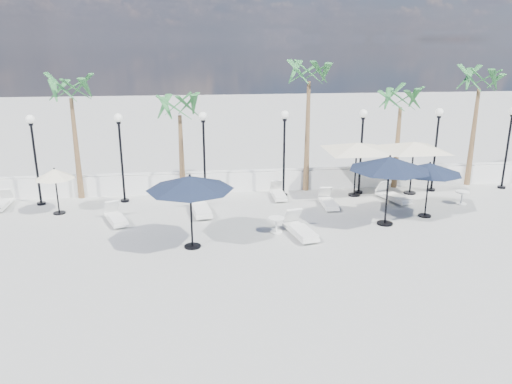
{
  "coord_description": "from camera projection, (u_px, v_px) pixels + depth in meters",
  "views": [
    {
      "loc": [
        -3.73,
        -14.68,
        6.77
      ],
      "look_at": [
        -1.73,
        2.38,
        1.5
      ],
      "focal_mm": 35.0,
      "sensor_mm": 36.0,
      "label": 1
    }
  ],
  "objects": [
    {
      "name": "ground",
      "position": [
        317.0,
        255.0,
        16.33
      ],
      "size": [
        100.0,
        100.0,
        0.0
      ],
      "primitive_type": "plane",
      "color": "#9FA09B",
      "rests_on": "ground"
    },
    {
      "name": "balustrade",
      "position": [
        280.0,
        180.0,
        23.32
      ],
      "size": [
        26.0,
        0.3,
        1.01
      ],
      "color": "white",
      "rests_on": "ground"
    },
    {
      "name": "lamppost_0",
      "position": [
        34.0,
        147.0,
        20.61
      ],
      "size": [
        0.36,
        0.36,
        3.84
      ],
      "color": "black",
      "rests_on": "ground"
    },
    {
      "name": "lamppost_1",
      "position": [
        120.0,
        145.0,
        21.0
      ],
      "size": [
        0.36,
        0.36,
        3.84
      ],
      "color": "black",
      "rests_on": "ground"
    },
    {
      "name": "lamppost_2",
      "position": [
        204.0,
        143.0,
        21.39
      ],
      "size": [
        0.36,
        0.36,
        3.84
      ],
      "color": "black",
      "rests_on": "ground"
    },
    {
      "name": "lamppost_3",
      "position": [
        284.0,
        142.0,
        21.78
      ],
      "size": [
        0.36,
        0.36,
        3.84
      ],
      "color": "black",
      "rests_on": "ground"
    },
    {
      "name": "lamppost_4",
      "position": [
        362.0,
        140.0,
        22.17
      ],
      "size": [
        0.36,
        0.36,
        3.84
      ],
      "color": "black",
      "rests_on": "ground"
    },
    {
      "name": "lamppost_5",
      "position": [
        437.0,
        138.0,
        22.56
      ],
      "size": [
        0.36,
        0.36,
        3.84
      ],
      "color": "black",
      "rests_on": "ground"
    },
    {
      "name": "lamppost_6",
      "position": [
        509.0,
        136.0,
        22.95
      ],
      "size": [
        0.36,
        0.36,
        3.84
      ],
      "color": "black",
      "rests_on": "ground"
    },
    {
      "name": "palm_0",
      "position": [
        71.0,
        95.0,
        20.93
      ],
      "size": [
        2.6,
        2.6,
        5.5
      ],
      "color": "brown",
      "rests_on": "ground"
    },
    {
      "name": "palm_1",
      "position": [
        180.0,
        112.0,
        21.66
      ],
      "size": [
        2.6,
        2.6,
        4.7
      ],
      "color": "brown",
      "rests_on": "ground"
    },
    {
      "name": "palm_2",
      "position": [
        309.0,
        79.0,
        21.9
      ],
      "size": [
        2.6,
        2.6,
        6.1
      ],
      "color": "brown",
      "rests_on": "ground"
    },
    {
      "name": "palm_3",
      "position": [
        401.0,
        104.0,
        22.72
      ],
      "size": [
        2.6,
        2.6,
        4.9
      ],
      "color": "brown",
      "rests_on": "ground"
    },
    {
      "name": "palm_4",
      "position": [
        479.0,
        86.0,
        22.91
      ],
      "size": [
        2.6,
        2.6,
        5.7
      ],
      "color": "brown",
      "rests_on": "ground"
    },
    {
      "name": "lounger_0",
      "position": [
        2.0,
        203.0,
        20.84
      ],
      "size": [
        0.55,
        1.65,
        0.62
      ],
      "rotation": [
        0.0,
        0.0,
        0.01
      ],
      "color": "silver",
      "rests_on": "ground"
    },
    {
      "name": "lounger_1",
      "position": [
        116.0,
        217.0,
        19.16
      ],
      "size": [
        1.16,
        1.82,
        0.65
      ],
      "rotation": [
        0.0,
        0.0,
        0.38
      ],
      "color": "silver",
      "rests_on": "ground"
    },
    {
      "name": "lounger_2",
      "position": [
        278.0,
        194.0,
        22.15
      ],
      "size": [
        0.57,
        1.64,
        0.61
      ],
      "rotation": [
        0.0,
        0.0,
        0.02
      ],
      "color": "silver",
      "rests_on": "ground"
    },
    {
      "name": "lounger_3",
      "position": [
        300.0,
        229.0,
        17.87
      ],
      "size": [
        1.03,
        2.05,
        0.73
      ],
      "rotation": [
        0.0,
        0.0,
        0.21
      ],
      "color": "silver",
      "rests_on": "ground"
    },
    {
      "name": "lounger_4",
      "position": [
        200.0,
        207.0,
        20.17
      ],
      "size": [
        0.96,
        2.12,
        0.77
      ],
      "rotation": [
        0.0,
        0.0,
        0.15
      ],
      "color": "silver",
      "rests_on": "ground"
    },
    {
      "name": "lounger_5",
      "position": [
        393.0,
        196.0,
        21.77
      ],
      "size": [
        1.15,
        1.91,
        0.68
      ],
      "rotation": [
        0.0,
        0.0,
        0.34
      ],
      "color": "silver",
      "rests_on": "ground"
    },
    {
      "name": "lounger_6",
      "position": [
        328.0,
        202.0,
        21.0
      ],
      "size": [
        0.59,
        1.71,
        0.64
      ],
      "rotation": [
        0.0,
        0.0,
        -0.02
      ],
      "color": "silver",
      "rests_on": "ground"
    },
    {
      "name": "side_table_1",
      "position": [
        276.0,
        223.0,
        18.16
      ],
      "size": [
        0.59,
        0.59,
        0.57
      ],
      "color": "silver",
      "rests_on": "ground"
    },
    {
      "name": "side_table_2",
      "position": [
        462.0,
        196.0,
        21.31
      ],
      "size": [
        0.58,
        0.58,
        0.56
      ],
      "color": "silver",
      "rests_on": "ground"
    },
    {
      "name": "parasol_navy_left",
      "position": [
        190.0,
        183.0,
        16.3
      ],
      "size": [
        2.91,
        2.91,
        2.57
      ],
      "color": "black",
      "rests_on": "ground"
    },
    {
      "name": "parasol_navy_mid",
      "position": [
        390.0,
        164.0,
        18.37
      ],
      "size": [
        3.03,
        3.03,
        2.71
      ],
      "color": "black",
      "rests_on": "ground"
    },
    {
      "name": "parasol_navy_right",
      "position": [
        430.0,
        168.0,
        19.34
      ],
      "size": [
        2.5,
        2.5,
        2.24
      ],
      "color": "black",
      "rests_on": "ground"
    },
    {
      "name": "parasol_cream_sq_a",
      "position": [
        357.0,
        143.0,
        21.87
      ],
      "size": [
        5.31,
        5.31,
        2.61
      ],
      "color": "black",
      "rests_on": "ground"
    },
    {
      "name": "parasol_cream_sq_b",
      "position": [
        414.0,
        142.0,
        22.17
      ],
      "size": [
        5.16,
        5.16,
        2.59
      ],
      "color": "black",
      "rests_on": "ground"
    },
    {
      "name": "parasol_cream_small",
      "position": [
        55.0,
        174.0,
        19.75
      ],
      "size": [
        1.56,
        1.56,
        1.92
      ],
      "color": "black",
      "rests_on": "ground"
    }
  ]
}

